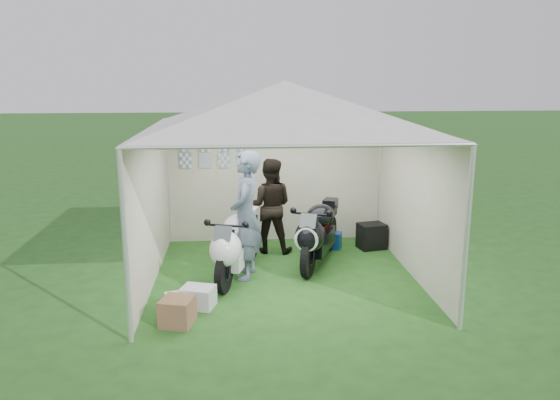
# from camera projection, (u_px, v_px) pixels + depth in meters

# --- Properties ---
(ground) EXTENTS (80.00, 80.00, 0.00)m
(ground) POSITION_uv_depth(u_px,v_px,m) (285.00, 276.00, 8.55)
(ground) COLOR #214A1B
(ground) RESTS_ON ground
(canopy_tent) EXTENTS (5.66, 5.66, 3.00)m
(canopy_tent) POSITION_uv_depth(u_px,v_px,m) (285.00, 110.00, 8.00)
(canopy_tent) COLOR silver
(canopy_tent) RESTS_ON ground
(motorcycle_white) EXTENTS (0.85, 1.99, 1.00)m
(motorcycle_white) POSITION_uv_depth(u_px,v_px,m) (235.00, 243.00, 8.35)
(motorcycle_white) COLOR black
(motorcycle_white) RESTS_ON ground
(motorcycle_black) EXTENTS (1.04, 1.96, 1.02)m
(motorcycle_black) POSITION_uv_depth(u_px,v_px,m) (318.00, 232.00, 8.95)
(motorcycle_black) COLOR black
(motorcycle_black) RESTS_ON ground
(paddock_stand) EXTENTS (0.47, 0.39, 0.30)m
(paddock_stand) POSITION_uv_depth(u_px,v_px,m) (330.00, 240.00, 9.92)
(paddock_stand) COLOR blue
(paddock_stand) RESTS_ON ground
(person_dark_jacket) EXTENTS (0.92, 0.78, 1.67)m
(person_dark_jacket) POSITION_uv_depth(u_px,v_px,m) (270.00, 206.00, 9.59)
(person_dark_jacket) COLOR black
(person_dark_jacket) RESTS_ON ground
(person_blue_jacket) EXTENTS (0.60, 0.80, 1.98)m
(person_blue_jacket) POSITION_uv_depth(u_px,v_px,m) (246.00, 215.00, 8.30)
(person_blue_jacket) COLOR slate
(person_blue_jacket) RESTS_ON ground
(equipment_box) EXTENTS (0.53, 0.46, 0.46)m
(equipment_box) POSITION_uv_depth(u_px,v_px,m) (371.00, 236.00, 9.89)
(equipment_box) COLOR black
(equipment_box) RESTS_ON ground
(crate_0) EXTENTS (0.51, 0.45, 0.29)m
(crate_0) POSITION_uv_depth(u_px,v_px,m) (198.00, 297.00, 7.38)
(crate_0) COLOR silver
(crate_0) RESTS_ON ground
(crate_1) EXTENTS (0.48, 0.48, 0.35)m
(crate_1) POSITION_uv_depth(u_px,v_px,m) (177.00, 311.00, 6.86)
(crate_1) COLOR brown
(crate_1) RESTS_ON ground
(crate_2) EXTENTS (0.38, 0.34, 0.23)m
(crate_2) POSITION_uv_depth(u_px,v_px,m) (178.00, 302.00, 7.29)
(crate_2) COLOR silver
(crate_2) RESTS_ON ground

